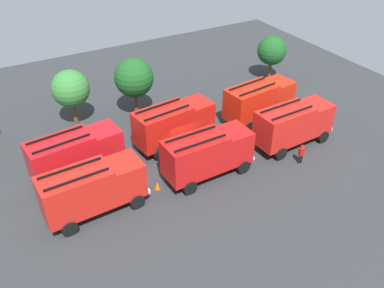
% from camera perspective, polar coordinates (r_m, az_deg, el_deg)
% --- Properties ---
extents(ground_plane, '(54.83, 54.83, 0.00)m').
position_cam_1_polar(ground_plane, '(34.70, 0.00, -1.92)').
color(ground_plane, '#2D3033').
extents(fire_truck_0, '(7.31, 3.03, 3.88)m').
position_cam_1_polar(fire_truck_0, '(29.10, -13.52, -5.87)').
color(fire_truck_0, red).
rests_on(fire_truck_0, ground).
extents(fire_truck_1, '(7.25, 2.88, 3.88)m').
position_cam_1_polar(fire_truck_1, '(31.58, 2.11, -1.22)').
color(fire_truck_1, red).
rests_on(fire_truck_1, ground).
extents(fire_truck_2, '(7.28, 2.96, 3.88)m').
position_cam_1_polar(fire_truck_2, '(36.25, 13.75, 2.79)').
color(fire_truck_2, red).
rests_on(fire_truck_2, ground).
extents(fire_truck_3, '(7.42, 3.39, 3.88)m').
position_cam_1_polar(fire_truck_3, '(32.76, -15.70, -1.20)').
color(fire_truck_3, red).
rests_on(fire_truck_3, ground).
extents(fire_truck_4, '(7.43, 3.43, 3.88)m').
position_cam_1_polar(fire_truck_4, '(35.31, -2.52, 2.93)').
color(fire_truck_4, red).
rests_on(fire_truck_4, ground).
extents(fire_truck_5, '(7.43, 3.42, 3.88)m').
position_cam_1_polar(fire_truck_5, '(39.41, 9.22, 6.03)').
color(fire_truck_5, red).
rests_on(fire_truck_5, ground).
extents(firefighter_0, '(0.46, 0.32, 1.69)m').
position_cam_1_polar(firefighter_0, '(34.74, 14.78, -1.26)').
color(firefighter_0, black).
rests_on(firefighter_0, ground).
extents(firefighter_1, '(0.48, 0.40, 1.68)m').
position_cam_1_polar(firefighter_1, '(33.75, -4.36, -1.24)').
color(firefighter_1, black).
rests_on(firefighter_1, ground).
extents(tree_1, '(3.44, 3.44, 5.33)m').
position_cam_1_polar(tree_1, '(39.24, -16.34, 7.27)').
color(tree_1, brown).
rests_on(tree_1, ground).
extents(tree_2, '(3.69, 3.69, 5.72)m').
position_cam_1_polar(tree_2, '(39.51, -7.97, 8.97)').
color(tree_2, brown).
rests_on(tree_2, ground).
extents(tree_3, '(3.20, 3.20, 4.96)m').
position_cam_1_polar(tree_3, '(47.62, 10.89, 12.46)').
color(tree_3, brown).
rests_on(tree_3, ground).
extents(traffic_cone_0, '(0.47, 0.47, 0.68)m').
position_cam_1_polar(traffic_cone_0, '(35.91, -17.43, -1.67)').
color(traffic_cone_0, '#F2600C').
rests_on(traffic_cone_0, ground).
extents(traffic_cone_1, '(0.45, 0.45, 0.64)m').
position_cam_1_polar(traffic_cone_1, '(31.48, -4.80, -5.67)').
color(traffic_cone_1, '#F2600C').
rests_on(traffic_cone_1, ground).
extents(traffic_cone_2, '(0.47, 0.47, 0.67)m').
position_cam_1_polar(traffic_cone_2, '(40.17, 0.53, 4.11)').
color(traffic_cone_2, '#F2600C').
rests_on(traffic_cone_2, ground).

